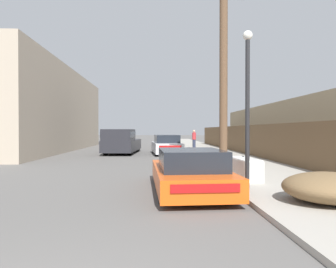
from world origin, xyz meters
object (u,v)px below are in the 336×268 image
at_px(car_parked_mid, 166,145).
at_px(brush_pile, 329,187).
at_px(pickup_truck, 121,142).
at_px(street_lamp, 248,96).
at_px(pedestrian, 194,139).
at_px(utility_pole, 224,71).
at_px(discarded_fridge, 244,168).
at_px(parked_sports_car_red, 189,172).

xyz_separation_m(car_parked_mid, brush_pile, (3.02, -15.07, -0.20)).
xyz_separation_m(car_parked_mid, pickup_truck, (-3.28, 0.52, 0.25)).
bearing_deg(street_lamp, pedestrian, 86.97).
relative_size(pickup_truck, utility_pole, 0.72).
bearing_deg(discarded_fridge, utility_pole, 87.01).
xyz_separation_m(discarded_fridge, car_parked_mid, (-2.12, 11.76, 0.20)).
height_order(street_lamp, pedestrian, street_lamp).
bearing_deg(brush_pile, car_parked_mid, 101.34).
bearing_deg(brush_pile, discarded_fridge, 105.25).
bearing_deg(car_parked_mid, parked_sports_car_red, -93.60).
height_order(car_parked_mid, brush_pile, car_parked_mid).
relative_size(discarded_fridge, pedestrian, 1.12).
bearing_deg(car_parked_mid, pickup_truck, 166.77).
relative_size(pickup_truck, brush_pile, 2.90).
bearing_deg(street_lamp, brush_pile, -50.81).
height_order(pickup_truck, brush_pile, pickup_truck).
height_order(discarded_fridge, pedestrian, pedestrian).
bearing_deg(discarded_fridge, parked_sports_car_red, -147.20).
height_order(discarded_fridge, parked_sports_car_red, parked_sports_car_red).
bearing_deg(pedestrian, car_parked_mid, -117.08).
bearing_deg(discarded_fridge, pedestrian, 84.91).
distance_m(parked_sports_car_red, car_parked_mid, 13.19).
bearing_deg(brush_pile, parked_sports_car_red, 146.87).
xyz_separation_m(discarded_fridge, pedestrian, (0.57, 17.02, 0.50)).
height_order(pickup_truck, utility_pole, utility_pole).
bearing_deg(brush_pile, pickup_truck, 112.02).
distance_m(car_parked_mid, pickup_truck, 3.33).
xyz_separation_m(discarded_fridge, brush_pile, (0.90, -3.31, -0.01)).
distance_m(parked_sports_car_red, brush_pile, 3.44).
bearing_deg(utility_pole, brush_pile, -81.72).
relative_size(car_parked_mid, pedestrian, 2.88).
bearing_deg(pickup_truck, brush_pile, 116.07).
height_order(utility_pole, pedestrian, utility_pole).
distance_m(parked_sports_car_red, pickup_truck, 14.14).
height_order(brush_pile, pedestrian, pedestrian).
relative_size(utility_pole, pedestrian, 4.91).
bearing_deg(discarded_fridge, pickup_truck, 110.58).
xyz_separation_m(discarded_fridge, pickup_truck, (-5.40, 12.28, 0.44)).
height_order(car_parked_mid, utility_pole, utility_pole).
height_order(car_parked_mid, street_lamp, street_lamp).
relative_size(discarded_fridge, brush_pile, 0.91).
relative_size(parked_sports_car_red, brush_pile, 2.26).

